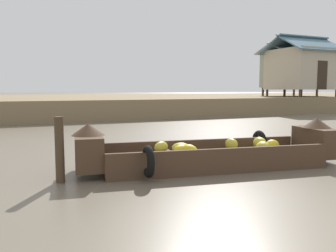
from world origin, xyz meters
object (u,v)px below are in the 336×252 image
object	(u,v)px
stilt_house_mid_left	(290,69)
mooring_post	(60,150)
stilt_house_left	(302,69)
banana_boat	(213,152)

from	to	relation	value
stilt_house_mid_left	mooring_post	xyz separation A→B (m)	(-17.96, -14.14, -2.40)
stilt_house_left	stilt_house_mid_left	xyz separation A→B (m)	(0.56, 1.65, 0.07)
stilt_house_left	mooring_post	bearing A→B (deg)	-144.31
stilt_house_mid_left	stilt_house_left	bearing A→B (deg)	-108.91
stilt_house_left	stilt_house_mid_left	world-z (taller)	stilt_house_left
banana_boat	stilt_house_mid_left	distance (m)	20.99
stilt_house_mid_left	mooring_post	size ratio (longest dim) A/B	3.96
banana_boat	stilt_house_mid_left	size ratio (longest dim) A/B	1.24
banana_boat	stilt_house_mid_left	bearing A→B (deg)	43.04
stilt_house_left	stilt_house_mid_left	distance (m)	1.74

